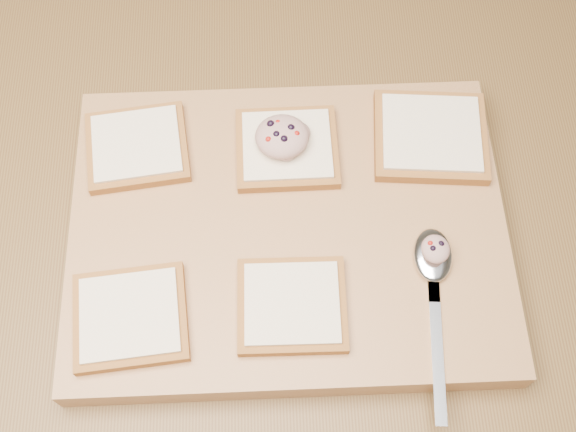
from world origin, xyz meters
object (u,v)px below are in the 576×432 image
(bread_far_center, at_px, (287,148))
(cutting_board, at_px, (288,231))
(spoon, at_px, (433,268))
(tuna_salad_dollop, at_px, (282,136))

(bread_far_center, bearing_deg, cutting_board, -91.62)
(cutting_board, distance_m, spoon, 0.16)
(bread_far_center, distance_m, tuna_salad_dollop, 0.02)
(spoon, bearing_deg, bread_far_center, 133.98)
(bread_far_center, height_order, spoon, bread_far_center)
(bread_far_center, relative_size, spoon, 0.55)
(cutting_board, xyz_separation_m, spoon, (0.15, -0.06, 0.02))
(cutting_board, relative_size, spoon, 2.28)
(cutting_board, height_order, spoon, spoon)
(tuna_salad_dollop, height_order, spoon, tuna_salad_dollop)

